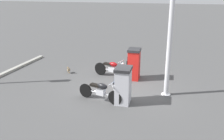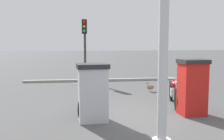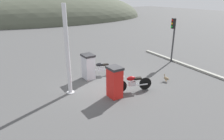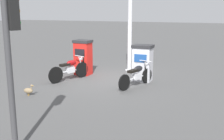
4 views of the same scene
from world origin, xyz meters
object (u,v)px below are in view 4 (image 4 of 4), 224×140
object	(u,v)px
motorcycle_near_pump	(70,69)
canopy_support_pole	(130,26)
motorcycle_far_pump	(137,75)
roadside_traffic_light	(11,45)
fuel_pump_far	(143,63)
fuel_pump_near	(83,57)
wandering_duck	(28,90)

from	to	relation	value
motorcycle_near_pump	canopy_support_pole	bearing A→B (deg)	150.39
motorcycle_far_pump	roadside_traffic_light	bearing A→B (deg)	-5.58
fuel_pump_far	roadside_traffic_light	xyz separation A→B (m)	(6.67, -0.49, 1.46)
fuel_pump_near	roadside_traffic_light	distance (m)	7.21
roadside_traffic_light	fuel_pump_far	bearing A→B (deg)	175.83
fuel_pump_far	canopy_support_pole	world-z (taller)	canopy_support_pole
motorcycle_far_pump	roadside_traffic_light	size ratio (longest dim) A/B	0.61
fuel_pump_near	motorcycle_far_pump	xyz separation A→B (m)	(0.92, 2.91, -0.34)
fuel_pump_far	wandering_duck	bearing A→B (deg)	-39.06
motorcycle_near_pump	canopy_support_pole	size ratio (longest dim) A/B	0.45
roadside_traffic_light	wandering_duck	bearing A→B (deg)	-141.74
fuel_pump_near	roadside_traffic_light	xyz separation A→B (m)	(6.67, 2.35, 1.42)
fuel_pump_far	motorcycle_far_pump	distance (m)	0.97
motorcycle_far_pump	canopy_support_pole	xyz separation A→B (m)	(-2.60, -1.29, 1.69)
wandering_duck	roadside_traffic_light	bearing A→B (deg)	38.26
motorcycle_far_pump	motorcycle_near_pump	bearing A→B (deg)	-85.74
motorcycle_far_pump	fuel_pump_near	bearing A→B (deg)	-107.59
wandering_duck	canopy_support_pole	xyz separation A→B (m)	(-5.27, 1.70, 1.95)
fuel_pump_near	canopy_support_pole	bearing A→B (deg)	136.14
fuel_pump_near	roadside_traffic_light	size ratio (longest dim) A/B	0.49
motorcycle_far_pump	wandering_duck	xyz separation A→B (m)	(2.67, -2.99, -0.27)
motorcycle_near_pump	wandering_duck	bearing A→B (deg)	-2.19
fuel_pump_far	wandering_duck	distance (m)	4.66
fuel_pump_far	wandering_duck	world-z (taller)	fuel_pump_far
motorcycle_far_pump	roadside_traffic_light	world-z (taller)	roadside_traffic_light
motorcycle_far_pump	canopy_support_pole	world-z (taller)	canopy_support_pole
fuel_pump_near	wandering_duck	bearing A→B (deg)	-1.27
wandering_duck	fuel_pump_near	bearing A→B (deg)	178.73
motorcycle_near_pump	wandering_duck	size ratio (longest dim) A/B	4.82
motorcycle_near_pump	fuel_pump_near	bearing A→B (deg)	-179.28
fuel_pump_far	canopy_support_pole	distance (m)	2.49
roadside_traffic_light	motorcycle_near_pump	bearing A→B (deg)	-157.12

